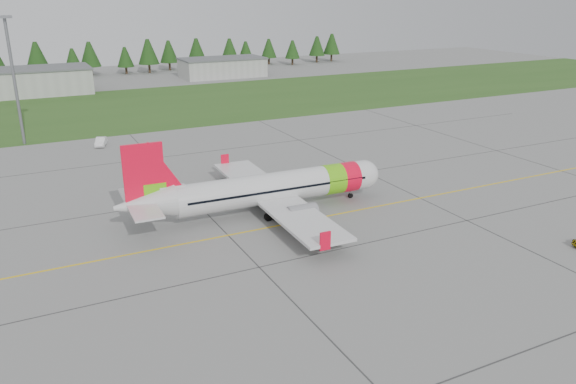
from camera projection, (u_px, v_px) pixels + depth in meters
ground at (393, 237)px, 57.57m from camera, size 320.00×320.00×0.00m
aircraft at (270, 189)px, 63.51m from camera, size 31.43×28.89×9.52m
service_van at (100, 133)px, 91.38m from camera, size 1.81×1.75×4.17m
grass_strip at (174, 104)px, 126.71m from camera, size 320.00×50.00×0.03m
taxi_guideline at (351, 211)px, 64.31m from camera, size 120.00×0.25×0.02m
hangar_west at (21, 83)px, 136.70m from camera, size 32.00×14.00×6.00m
hangar_east at (223, 68)px, 166.70m from camera, size 24.00×12.00×5.20m
floodlight_mast at (15, 83)px, 89.67m from camera, size 0.50×0.50×20.00m
treeline at (123, 57)px, 172.25m from camera, size 160.00×8.00×10.00m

